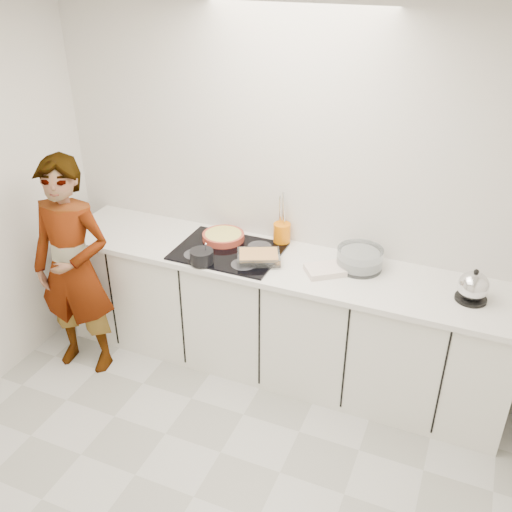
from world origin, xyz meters
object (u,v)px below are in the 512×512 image
at_px(kettle, 473,287).
at_px(cook, 73,269).
at_px(tart_dish, 223,236).
at_px(saucepan, 202,256).
at_px(hob, 228,251).
at_px(utensil_crock, 282,234).
at_px(mixing_bowl, 360,259).
at_px(baking_dish, 259,257).

bearing_deg(kettle, cook, -168.95).
height_order(tart_dish, saucepan, saucepan).
relative_size(hob, utensil_crock, 4.70).
relative_size(tart_dish, cook, 0.24).
height_order(hob, kettle, kettle).
bearing_deg(tart_dish, mixing_bowl, 0.33).
relative_size(hob, baking_dish, 2.07).
distance_m(tart_dish, saucepan, 0.36).
bearing_deg(baking_dish, mixing_bowl, 16.58).
bearing_deg(saucepan, hob, 67.94).
height_order(hob, mixing_bowl, mixing_bowl).
height_order(hob, baking_dish, baking_dish).
xyz_separation_m(tart_dish, mixing_bowl, (1.00, 0.01, 0.02)).
relative_size(tart_dish, baking_dish, 1.13).
bearing_deg(baking_dish, kettle, 3.07).
bearing_deg(mixing_bowl, baking_dish, -163.42).
xyz_separation_m(hob, utensil_crock, (0.30, 0.27, 0.07)).
height_order(hob, cook, cook).
distance_m(mixing_bowl, cook, 1.98).
height_order(tart_dish, utensil_crock, utensil_crock).
bearing_deg(mixing_bowl, cook, -161.52).
xyz_separation_m(tart_dish, cook, (-0.87, -0.62, -0.14)).
distance_m(tart_dish, baking_dish, 0.40).
distance_m(tart_dish, utensil_crock, 0.42).
bearing_deg(mixing_bowl, tart_dish, -179.67).
distance_m(tart_dish, kettle, 1.72).
bearing_deg(mixing_bowl, saucepan, -159.91).
xyz_separation_m(tart_dish, saucepan, (0.01, -0.36, 0.02)).
relative_size(hob, mixing_bowl, 1.85).
bearing_deg(hob, saucepan, -112.06).
distance_m(tart_dish, mixing_bowl, 1.00).
xyz_separation_m(saucepan, baking_dish, (0.34, 0.17, -0.01)).
bearing_deg(cook, utensil_crock, 23.58).
bearing_deg(tart_dish, kettle, -3.77).
xyz_separation_m(saucepan, kettle, (1.71, 0.24, 0.03)).
distance_m(hob, utensil_crock, 0.41).
height_order(mixing_bowl, cook, cook).
bearing_deg(cook, hob, 19.24).
distance_m(hob, tart_dish, 0.17).
xyz_separation_m(saucepan, utensil_crock, (0.39, 0.50, 0.02)).
bearing_deg(cook, baking_dish, 12.14).
xyz_separation_m(tart_dish, baking_dish, (0.35, -0.19, 0.00)).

